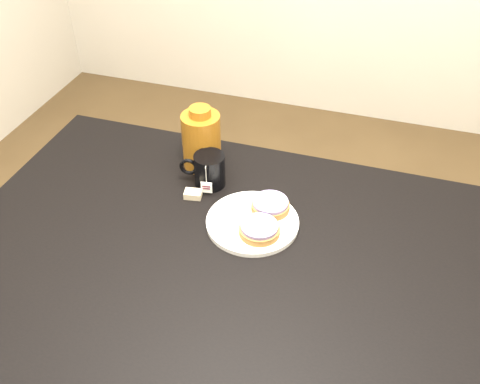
# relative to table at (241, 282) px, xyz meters

# --- Properties ---
(table) EXTENTS (1.40, 0.90, 0.75)m
(table) POSITION_rel_table_xyz_m (0.00, 0.00, 0.00)
(table) COLOR black
(table) RESTS_ON ground_plane
(plate) EXTENTS (0.23, 0.23, 0.02)m
(plate) POSITION_rel_table_xyz_m (-0.01, 0.12, 0.09)
(plate) COLOR white
(plate) RESTS_ON table
(bagel_back) EXTENTS (0.11, 0.11, 0.03)m
(bagel_back) POSITION_rel_table_xyz_m (0.02, 0.17, 0.11)
(bagel_back) COLOR brown
(bagel_back) RESTS_ON plate
(bagel_front) EXTENTS (0.13, 0.13, 0.03)m
(bagel_front) POSITION_rel_table_xyz_m (0.02, 0.08, 0.11)
(bagel_front) COLOR brown
(bagel_front) RESTS_ON plate
(mug) EXTENTS (0.13, 0.10, 0.09)m
(mug) POSITION_rel_table_xyz_m (-0.17, 0.24, 0.13)
(mug) COLOR black
(mug) RESTS_ON table
(teabag_pouch) EXTENTS (0.05, 0.04, 0.02)m
(teabag_pouch) POSITION_rel_table_xyz_m (-0.19, 0.17, 0.09)
(teabag_pouch) COLOR #C6B793
(teabag_pouch) RESTS_ON table
(bagel_package) EXTENTS (0.14, 0.14, 0.18)m
(bagel_package) POSITION_rel_table_xyz_m (-0.21, 0.32, 0.17)
(bagel_package) COLOR #64360D
(bagel_package) RESTS_ON table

